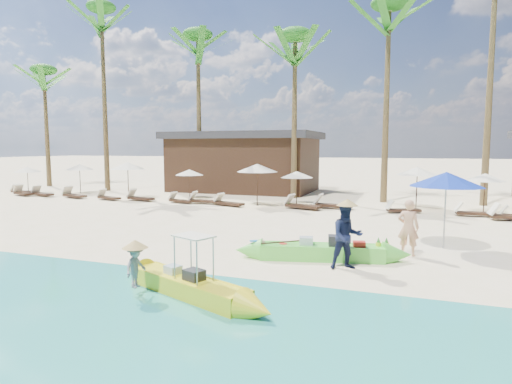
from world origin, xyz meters
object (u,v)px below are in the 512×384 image
(green_canoe, at_px, (322,251))
(yellow_canoe, at_px, (188,286))
(blue_umbrella, at_px, (446,179))
(tourist, at_px, (408,228))

(green_canoe, distance_m, yellow_canoe, 4.51)
(blue_umbrella, bearing_deg, yellow_canoe, -129.91)
(green_canoe, distance_m, blue_umbrella, 4.75)
(tourist, height_order, blue_umbrella, blue_umbrella)
(yellow_canoe, relative_size, blue_umbrella, 2.04)
(green_canoe, relative_size, blue_umbrella, 2.26)
(yellow_canoe, distance_m, tourist, 6.95)
(yellow_canoe, height_order, tourist, tourist)
(tourist, bearing_deg, green_canoe, 32.30)
(green_canoe, height_order, blue_umbrella, blue_umbrella)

